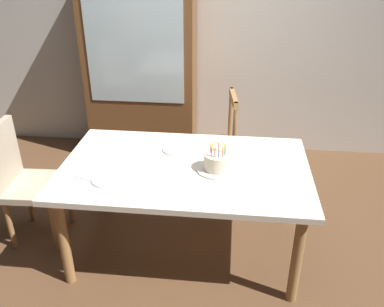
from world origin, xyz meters
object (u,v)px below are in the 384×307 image
at_px(dining_table, 185,175).
at_px(chair_upholstered, 22,177).
at_px(plate_near_celebrant, 109,179).
at_px(chair_spindle_back, 213,147).
at_px(plate_far_side, 177,149).
at_px(birthday_cake, 217,163).
at_px(china_cabinet, 141,68).

distance_m(dining_table, chair_upholstered, 1.25).
bearing_deg(dining_table, plate_near_celebrant, -153.36).
bearing_deg(dining_table, chair_upholstered, 178.04).
bearing_deg(chair_spindle_back, dining_table, -99.65).
xyz_separation_m(plate_near_celebrant, plate_far_side, (0.39, 0.47, 0.00)).
relative_size(plate_near_celebrant, chair_upholstered, 0.23).
bearing_deg(birthday_cake, chair_spindle_back, 95.28).
xyz_separation_m(birthday_cake, plate_near_celebrant, (-0.70, -0.21, -0.05)).
bearing_deg(chair_upholstered, dining_table, -1.96).
height_order(birthday_cake, plate_far_side, birthday_cake).
bearing_deg(plate_near_celebrant, birthday_cake, 16.39).
distance_m(dining_table, birthday_cake, 0.26).
bearing_deg(plate_near_celebrant, china_cabinet, 95.47).
distance_m(chair_spindle_back, china_cabinet, 1.17).
relative_size(chair_upholstered, china_cabinet, 0.50).
distance_m(plate_far_side, chair_upholstered, 1.19).
distance_m(plate_far_side, china_cabinet, 1.45).
relative_size(dining_table, birthday_cake, 6.12).
height_order(dining_table, china_cabinet, china_cabinet).
bearing_deg(birthday_cake, china_cabinet, 118.66).
bearing_deg(plate_far_side, birthday_cake, -40.68).
height_order(plate_near_celebrant, chair_spindle_back, chair_spindle_back).
height_order(birthday_cake, chair_spindle_back, chair_spindle_back).
bearing_deg(chair_spindle_back, china_cabinet, 138.01).
bearing_deg(china_cabinet, chair_spindle_back, -41.99).
distance_m(birthday_cake, chair_spindle_back, 0.94).
bearing_deg(plate_far_side, dining_table, -70.08).
bearing_deg(plate_far_side, plate_near_celebrant, -129.19).
bearing_deg(birthday_cake, plate_far_side, 139.32).
height_order(dining_table, chair_upholstered, chair_upholstered).
distance_m(plate_near_celebrant, china_cabinet, 1.82).
relative_size(plate_far_side, chair_upholstered, 0.23).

